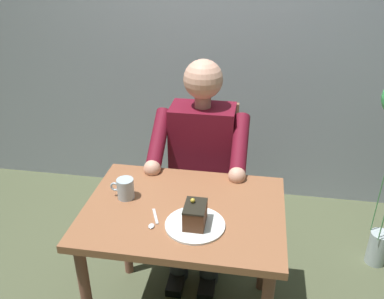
{
  "coord_description": "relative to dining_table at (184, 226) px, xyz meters",
  "views": [
    {
      "loc": [
        -0.29,
        1.5,
        1.8
      ],
      "look_at": [
        -0.02,
        -0.1,
        0.96
      ],
      "focal_mm": 38.41,
      "sensor_mm": 36.0,
      "label": 1
    }
  ],
  "objects": [
    {
      "name": "dining_table",
      "position": [
        0.0,
        0.0,
        0.0
      ],
      "size": [
        0.91,
        0.68,
        0.71
      ],
      "color": "#905939",
      "rests_on": "ground"
    },
    {
      "name": "chair",
      "position": [
        0.0,
        -0.68,
        -0.09
      ],
      "size": [
        0.42,
        0.42,
        0.92
      ],
      "color": "brown",
      "rests_on": "ground"
    },
    {
      "name": "seated_person",
      "position": [
        0.0,
        -0.51,
        0.05
      ],
      "size": [
        0.53,
        0.58,
        1.23
      ],
      "color": "maroon",
      "rests_on": "ground"
    },
    {
      "name": "dessert_plate",
      "position": [
        -0.07,
        0.12,
        0.1
      ],
      "size": [
        0.26,
        0.26,
        0.01
      ],
      "primitive_type": "cylinder",
      "color": "white",
      "rests_on": "dining_table"
    },
    {
      "name": "cake_slice",
      "position": [
        -0.07,
        0.12,
        0.16
      ],
      "size": [
        0.09,
        0.13,
        0.12
      ],
      "color": "#59321D",
      "rests_on": "dessert_plate"
    },
    {
      "name": "coffee_cup",
      "position": [
        0.28,
        -0.04,
        0.15
      ],
      "size": [
        0.11,
        0.08,
        0.1
      ],
      "color": "#ADC3D2",
      "rests_on": "dining_table"
    },
    {
      "name": "dessert_spoon",
      "position": [
        0.11,
        0.12,
        0.1
      ],
      "size": [
        0.05,
        0.14,
        0.01
      ],
      "color": "silver",
      "rests_on": "dining_table"
    }
  ]
}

